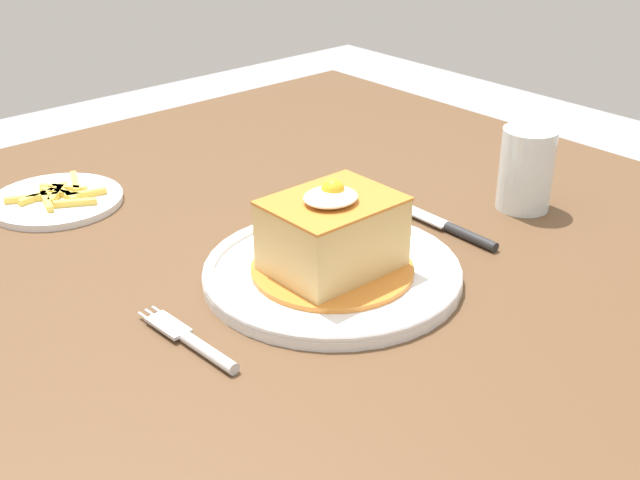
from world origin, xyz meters
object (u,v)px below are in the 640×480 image
(fork, at_px, (195,343))
(knife, at_px, (455,230))
(drinking_glass, at_px, (526,175))
(side_plate_fries, at_px, (57,200))
(main_plate, at_px, (332,272))

(fork, xyz_separation_m, knife, (0.37, -0.00, 0.00))
(drinking_glass, height_order, side_plate_fries, drinking_glass)
(main_plate, distance_m, drinking_glass, 0.31)
(fork, height_order, knife, same)
(side_plate_fries, bearing_deg, fork, -97.27)
(knife, height_order, side_plate_fries, side_plate_fries)
(main_plate, relative_size, drinking_glass, 2.66)
(main_plate, xyz_separation_m, side_plate_fries, (-0.13, 0.38, -0.00))
(fork, relative_size, side_plate_fries, 0.83)
(knife, xyz_separation_m, drinking_glass, (0.13, -0.00, 0.04))
(main_plate, bearing_deg, fork, -175.75)
(main_plate, bearing_deg, drinking_glass, -3.90)
(fork, height_order, drinking_glass, drinking_glass)
(knife, relative_size, drinking_glass, 1.57)
(fork, distance_m, drinking_glass, 0.50)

